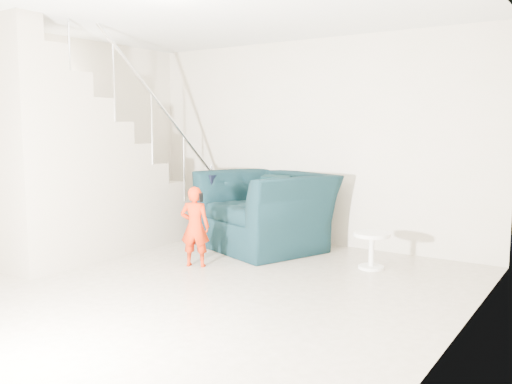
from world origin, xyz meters
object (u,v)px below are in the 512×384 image
at_px(staircase, 79,178).
at_px(toddler, 195,227).
at_px(armchair, 266,211).
at_px(side_table, 372,244).

bearing_deg(staircase, toddler, 12.01).
xyz_separation_m(armchair, staircase, (-1.71, -1.54, 0.46)).
height_order(armchair, side_table, armchair).
height_order(toddler, staircase, staircase).
xyz_separation_m(armchair, toddler, (-0.17, -1.21, -0.04)).
relative_size(toddler, staircase, 0.25).
xyz_separation_m(toddler, side_table, (1.69, 1.00, -0.18)).
relative_size(armchair, toddler, 1.66).
xyz_separation_m(toddler, staircase, (-1.54, -0.33, 0.49)).
relative_size(armchair, staircase, 0.42).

